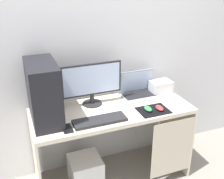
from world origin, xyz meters
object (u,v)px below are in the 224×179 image
mouse_left (148,109)px  subwoofer (86,171)px  cell_phone (67,129)px  laptop (138,91)px  pc_tower (43,92)px  monitor (92,83)px  projector (161,87)px  keyboard (100,120)px  mouse_right (159,108)px

mouse_left → subwoofer: bearing=165.4°
mouse_left → cell_phone: (-0.69, -0.03, -0.02)m
laptop → subwoofer: bearing=-163.9°
cell_phone → pc_tower: bearing=121.6°
monitor → cell_phone: bearing=-133.3°
monitor → pc_tower: bearing=-164.1°
projector → subwoofer: bearing=-169.2°
monitor → laptop: 0.49m
pc_tower → projector: (1.11, 0.13, -0.18)m
pc_tower → keyboard: size_ratio=1.12×
mouse_left → mouse_right: size_ratio=1.00×
pc_tower → mouse_left: bearing=-11.5°
laptop → projector: laptop is taller
mouse_left → subwoofer: (-0.53, 0.14, -0.61)m
pc_tower → keyboard: pc_tower is taller
projector → mouse_right: 0.38m
monitor → cell_phone: size_ratio=4.04×
projector → pc_tower: bearing=-173.4°
keyboard → pc_tower: bearing=154.1°
projector → mouse_left: bearing=-134.9°
projector → subwoofer: size_ratio=0.72×
monitor → subwoofer: (-0.13, -0.15, -0.79)m
subwoofer → pc_tower: bearing=174.4°
pc_tower → laptop: (0.88, 0.14, -0.19)m
mouse_right → subwoofer: (-0.62, 0.16, -0.61)m
projector → subwoofer: (-0.82, -0.16, -0.64)m
keyboard → cell_phone: bearing=-177.4°
cell_phone → keyboard: bearing=2.6°
subwoofer → laptop: bearing=16.1°
keyboard → subwoofer: 0.62m
laptop → mouse_left: size_ratio=3.50×
keyboard → mouse_left: (0.43, 0.02, 0.01)m
laptop → mouse_right: (0.03, -0.33, -0.03)m
mouse_right → cell_phone: (-0.79, -0.01, -0.02)m
projector → mouse_left: (-0.29, -0.29, -0.04)m
pc_tower → keyboard: bearing=-25.9°
laptop → cell_phone: size_ratio=2.58×
mouse_left → projector: bearing=45.1°
pc_tower → projector: 1.13m
monitor → mouse_right: monitor is taller
cell_phone → subwoofer: 0.63m
projector → mouse_right: size_ratio=2.08×
monitor → cell_phone: monitor is taller
mouse_left → subwoofer: 0.81m
monitor → mouse_left: monitor is taller
mouse_right → cell_phone: size_ratio=0.74×
pc_tower → laptop: 0.91m
cell_phone → mouse_right: bearing=0.5°
pc_tower → mouse_right: bearing=-11.8°
monitor → projector: bearing=0.7°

